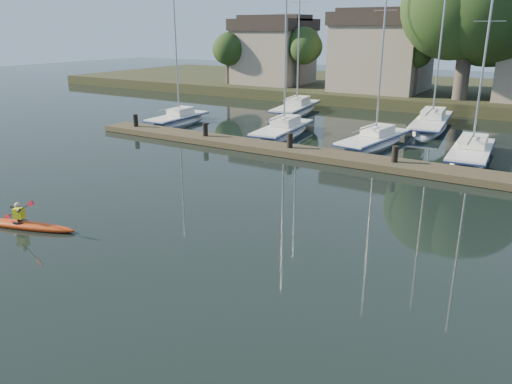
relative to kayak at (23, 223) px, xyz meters
The scene contains 10 objects.
ground 5.94m from the kayak, ahead, with size 160.00×160.00×0.00m, color black.
kayak is the anchor object (origin of this frame).
dock 15.89m from the kayak, 68.25° to the left, with size 34.00×2.00×1.80m.
sailboat_0 20.96m from the kayak, 115.30° to the left, with size 2.16×6.81×10.69m.
sailboat_1 19.23m from the kayak, 90.15° to the left, with size 2.87×8.28×13.26m.
sailboat_2 20.54m from the kayak, 72.65° to the left, with size 2.90×8.25×13.37m.
sailboat_3 22.49m from the kayak, 58.37° to the left, with size 2.51×7.82×12.43m.
sailboat_5 28.26m from the kayak, 97.46° to the left, with size 3.44×9.30×15.05m.
sailboat_6 28.22m from the kayak, 74.09° to the left, with size 3.29×10.52×16.45m.
shore 41.84m from the kayak, 79.64° to the left, with size 90.00×25.25×12.75m.
Camera 1 is at (10.01, -10.41, 6.85)m, focal length 35.00 mm.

